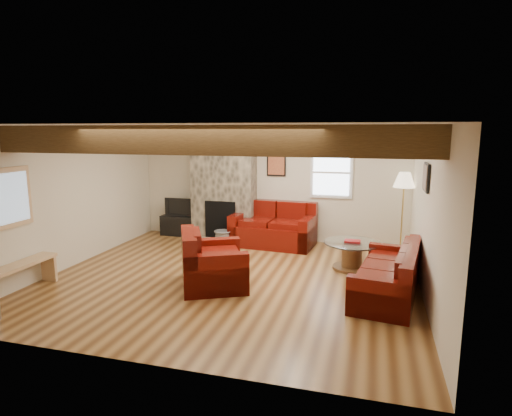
% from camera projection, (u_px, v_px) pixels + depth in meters
% --- Properties ---
extents(room, '(8.00, 8.00, 8.00)m').
position_uv_depth(room, '(230.00, 205.00, 6.90)').
color(room, brown).
rests_on(room, ground).
extents(floor, '(6.00, 6.00, 0.00)m').
position_uv_depth(floor, '(231.00, 278.00, 7.12)').
color(floor, brown).
rests_on(floor, ground).
extents(oak_beam, '(6.00, 0.36, 0.38)m').
position_uv_depth(oak_beam, '(198.00, 140.00, 5.52)').
color(oak_beam, '#372410').
rests_on(oak_beam, room).
extents(chimney_breast, '(1.40, 0.67, 2.50)m').
position_uv_depth(chimney_breast, '(224.00, 185.00, 9.53)').
color(chimney_breast, '#39352C').
rests_on(chimney_breast, floor).
extents(back_window, '(0.90, 0.08, 1.10)m').
position_uv_depth(back_window, '(331.00, 172.00, 9.06)').
color(back_window, silver).
rests_on(back_window, room).
extents(hatch_window, '(0.08, 1.00, 0.90)m').
position_uv_depth(hatch_window, '(4.00, 199.00, 6.22)').
color(hatch_window, tan).
rests_on(hatch_window, room).
extents(ceiling_dome, '(0.40, 0.40, 0.18)m').
position_uv_depth(ceiling_dome, '(296.00, 130.00, 7.30)').
color(ceiling_dome, '#EEE5CA').
rests_on(ceiling_dome, room).
extents(artwork_back, '(0.42, 0.06, 0.52)m').
position_uv_depth(artwork_back, '(276.00, 164.00, 9.35)').
color(artwork_back, black).
rests_on(artwork_back, room).
extents(artwork_right, '(0.06, 0.55, 0.42)m').
position_uv_depth(artwork_right, '(426.00, 177.00, 6.32)').
color(artwork_right, black).
rests_on(artwork_right, room).
extents(sofa_three, '(1.09, 2.05, 0.75)m').
position_uv_depth(sofa_three, '(387.00, 271.00, 6.33)').
color(sofa_three, '#480805').
rests_on(sofa_three, floor).
extents(loveseat, '(1.79, 1.12, 0.91)m').
position_uv_depth(loveseat, '(273.00, 224.00, 9.10)').
color(loveseat, '#480805').
rests_on(loveseat, floor).
extents(armchair_red, '(1.35, 1.41, 0.89)m').
position_uv_depth(armchair_red, '(213.00, 258.00, 6.73)').
color(armchair_red, '#480805').
rests_on(armchair_red, floor).
extents(coffee_table, '(1.00, 1.00, 0.52)m').
position_uv_depth(coffee_table, '(352.00, 255.00, 7.58)').
color(coffee_table, '#4B3018').
rests_on(coffee_table, floor).
extents(tv_cabinet, '(0.94, 0.37, 0.47)m').
position_uv_depth(tv_cabinet, '(182.00, 225.00, 10.03)').
color(tv_cabinet, black).
rests_on(tv_cabinet, floor).
extents(television, '(0.73, 0.10, 0.42)m').
position_uv_depth(television, '(181.00, 207.00, 9.95)').
color(television, black).
rests_on(television, tv_cabinet).
extents(floor_lamp, '(0.42, 0.42, 1.63)m').
position_uv_depth(floor_lamp, '(404.00, 184.00, 8.33)').
color(floor_lamp, tan).
rests_on(floor_lamp, floor).
extents(pine_bench, '(0.29, 1.25, 0.47)m').
position_uv_depth(pine_bench, '(21.00, 278.00, 6.44)').
color(pine_bench, tan).
rests_on(pine_bench, floor).
extents(coal_bucket, '(0.38, 0.38, 0.36)m').
position_uv_depth(coal_bucket, '(223.00, 239.00, 9.03)').
color(coal_bucket, gray).
rests_on(coal_bucket, floor).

